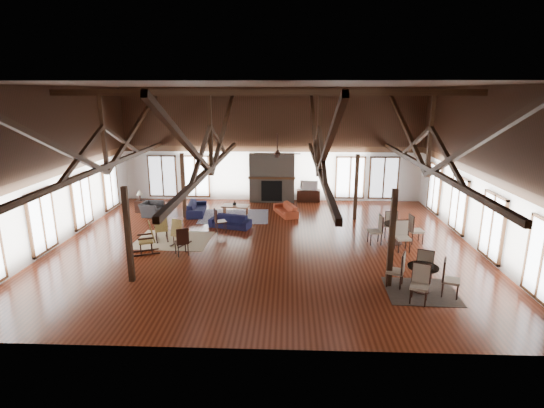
{
  "coord_description": "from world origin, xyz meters",
  "views": [
    {
      "loc": [
        0.91,
        -15.62,
        5.8
      ],
      "look_at": [
        0.23,
        1.0,
        1.36
      ],
      "focal_mm": 28.0,
      "sensor_mm": 36.0,
      "label": 1
    }
  ],
  "objects_px": {
    "sofa_navy_front": "(230,222)",
    "coffee_table": "(236,207)",
    "cafe_table_far": "(396,230)",
    "sofa_orange": "(286,209)",
    "armchair": "(152,209)",
    "sofa_navy_left": "(197,208)",
    "tv_console": "(308,196)",
    "cafe_table_near": "(423,274)"
  },
  "relations": [
    {
      "from": "armchair",
      "to": "coffee_table",
      "type": "bearing_deg",
      "value": -78.63
    },
    {
      "from": "armchair",
      "to": "cafe_table_near",
      "type": "height_order",
      "value": "cafe_table_near"
    },
    {
      "from": "sofa_orange",
      "to": "coffee_table",
      "type": "relative_size",
      "value": 1.3
    },
    {
      "from": "sofa_orange",
      "to": "cafe_table_far",
      "type": "relative_size",
      "value": 0.81
    },
    {
      "from": "coffee_table",
      "to": "sofa_navy_left",
      "type": "bearing_deg",
      "value": -177.77
    },
    {
      "from": "sofa_orange",
      "to": "cafe_table_near",
      "type": "relative_size",
      "value": 0.85
    },
    {
      "from": "sofa_navy_left",
      "to": "sofa_orange",
      "type": "height_order",
      "value": "sofa_navy_left"
    },
    {
      "from": "sofa_navy_front",
      "to": "tv_console",
      "type": "bearing_deg",
      "value": 68.99
    },
    {
      "from": "coffee_table",
      "to": "armchair",
      "type": "bearing_deg",
      "value": -168.53
    },
    {
      "from": "sofa_orange",
      "to": "sofa_navy_left",
      "type": "bearing_deg",
      "value": -110.0
    },
    {
      "from": "sofa_navy_front",
      "to": "coffee_table",
      "type": "distance_m",
      "value": 1.86
    },
    {
      "from": "sofa_navy_left",
      "to": "sofa_navy_front",
      "type": "bearing_deg",
      "value": -142.66
    },
    {
      "from": "sofa_navy_front",
      "to": "cafe_table_far",
      "type": "xyz_separation_m",
      "value": [
        6.75,
        -1.76,
        0.3
      ]
    },
    {
      "from": "sofa_orange",
      "to": "tv_console",
      "type": "bearing_deg",
      "value": 135.6
    },
    {
      "from": "sofa_navy_left",
      "to": "coffee_table",
      "type": "height_order",
      "value": "sofa_navy_left"
    },
    {
      "from": "cafe_table_far",
      "to": "cafe_table_near",
      "type": "bearing_deg",
      "value": -92.7
    },
    {
      "from": "coffee_table",
      "to": "tv_console",
      "type": "bearing_deg",
      "value": 46.8
    },
    {
      "from": "sofa_navy_front",
      "to": "armchair",
      "type": "distance_m",
      "value": 4.33
    },
    {
      "from": "coffee_table",
      "to": "tv_console",
      "type": "height_order",
      "value": "tv_console"
    },
    {
      "from": "sofa_navy_front",
      "to": "sofa_orange",
      "type": "height_order",
      "value": "sofa_navy_front"
    },
    {
      "from": "coffee_table",
      "to": "cafe_table_far",
      "type": "height_order",
      "value": "cafe_table_far"
    },
    {
      "from": "cafe_table_near",
      "to": "tv_console",
      "type": "relative_size",
      "value": 1.69
    },
    {
      "from": "sofa_navy_front",
      "to": "armchair",
      "type": "bearing_deg",
      "value": 174.29
    },
    {
      "from": "sofa_orange",
      "to": "armchair",
      "type": "bearing_deg",
      "value": -106.23
    },
    {
      "from": "sofa_orange",
      "to": "armchair",
      "type": "distance_m",
      "value": 6.44
    },
    {
      "from": "tv_console",
      "to": "sofa_navy_front",
      "type": "bearing_deg",
      "value": -127.66
    },
    {
      "from": "cafe_table_near",
      "to": "cafe_table_far",
      "type": "relative_size",
      "value": 0.96
    },
    {
      "from": "cafe_table_far",
      "to": "coffee_table",
      "type": "bearing_deg",
      "value": 151.78
    },
    {
      "from": "cafe_table_near",
      "to": "tv_console",
      "type": "height_order",
      "value": "cafe_table_near"
    },
    {
      "from": "sofa_navy_left",
      "to": "cafe_table_near",
      "type": "height_order",
      "value": "cafe_table_near"
    },
    {
      "from": "coffee_table",
      "to": "cafe_table_far",
      "type": "xyz_separation_m",
      "value": [
        6.73,
        -3.61,
        0.13
      ]
    },
    {
      "from": "sofa_orange",
      "to": "cafe_table_far",
      "type": "height_order",
      "value": "cafe_table_far"
    },
    {
      "from": "sofa_navy_front",
      "to": "coffee_table",
      "type": "relative_size",
      "value": 1.31
    },
    {
      "from": "sofa_navy_left",
      "to": "coffee_table",
      "type": "xyz_separation_m",
      "value": [
        1.93,
        -0.21,
        0.15
      ]
    },
    {
      "from": "coffee_table",
      "to": "cafe_table_far",
      "type": "distance_m",
      "value": 7.64
    },
    {
      "from": "armchair",
      "to": "cafe_table_far",
      "type": "xyz_separation_m",
      "value": [
        10.76,
        -3.41,
        0.24
      ]
    },
    {
      "from": "armchair",
      "to": "cafe_table_near",
      "type": "relative_size",
      "value": 0.48
    },
    {
      "from": "armchair",
      "to": "sofa_navy_front",
      "type": "bearing_deg",
      "value": -103.94
    },
    {
      "from": "coffee_table",
      "to": "tv_console",
      "type": "relative_size",
      "value": 1.1
    },
    {
      "from": "coffee_table",
      "to": "sofa_navy_front",
      "type": "bearing_deg",
      "value": -82.13
    },
    {
      "from": "tv_console",
      "to": "cafe_table_far",
      "type": "bearing_deg",
      "value": -64.16
    },
    {
      "from": "armchair",
      "to": "cafe_table_far",
      "type": "bearing_deg",
      "value": -99.15
    }
  ]
}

